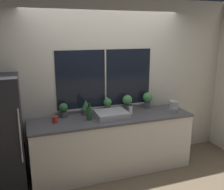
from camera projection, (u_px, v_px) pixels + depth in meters
ground_plane at (119, 180)px, 3.78m from camera, size 14.00×14.00×0.00m
wall_back at (105, 84)px, 4.08m from camera, size 8.00×0.09×2.70m
wall_right at (190, 70)px, 5.55m from camera, size 0.06×7.00×2.70m
counter at (113, 144)px, 3.95m from camera, size 2.53×0.64×0.90m
sink at (111, 114)px, 3.83m from camera, size 0.48×0.44×0.26m
potted_plant_far_left at (63, 110)px, 3.80m from camera, size 0.14×0.14×0.22m
potted_plant_left at (86, 107)px, 3.91m from camera, size 0.14×0.14×0.25m
potted_plant_center at (108, 104)px, 4.03m from camera, size 0.13×0.13×0.24m
potted_plant_right at (127, 101)px, 4.14m from camera, size 0.16×0.16×0.26m
potted_plant_far_right at (148, 99)px, 4.26m from camera, size 0.16×0.16×0.27m
soap_bottle at (131, 110)px, 3.97m from camera, size 0.06×0.06×0.16m
bottle_tall at (89, 113)px, 3.70m from camera, size 0.08×0.08×0.26m
mug_grey at (174, 111)px, 4.01m from camera, size 0.07×0.07×0.09m
mug_red at (55, 120)px, 3.59m from camera, size 0.08×0.08×0.09m
kettle at (174, 105)px, 4.19m from camera, size 0.15×0.15×0.16m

